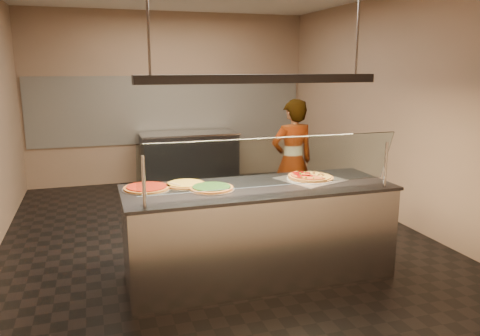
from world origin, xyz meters
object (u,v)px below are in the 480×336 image
object	(u,v)px
pizza_spinach	(211,188)
pizza_tomato	(147,188)
pizza_spatula	(181,184)
serving_counter	(259,231)
prep_table	(189,158)
half_pizza_pepperoni	(300,177)
pizza_cheese	(186,184)
half_pizza_sausage	(320,176)
heat_lamp_housing	(260,79)
worker	(292,161)
perforated_tray	(310,179)
sneeze_guard	(272,163)

from	to	relation	value
pizza_spinach	pizza_tomato	distance (m)	0.61
pizza_spinach	pizza_spatula	size ratio (longest dim) A/B	1.64
serving_counter	prep_table	size ratio (longest dim) A/B	1.55
serving_counter	half_pizza_pepperoni	bearing A→B (deg)	11.96
pizza_cheese	pizza_spatula	size ratio (longest dim) A/B	1.54
pizza_spatula	half_pizza_sausage	bearing A→B (deg)	-2.92
prep_table	heat_lamp_housing	distance (m)	4.17
pizza_spinach	heat_lamp_housing	world-z (taller)	heat_lamp_housing
pizza_spinach	worker	size ratio (longest dim) A/B	0.27
perforated_tray	pizza_spinach	size ratio (longest dim) A/B	1.60
pizza_spatula	sneeze_guard	bearing A→B (deg)	-35.53
serving_counter	pizza_cheese	world-z (taller)	pizza_cheese
half_pizza_pepperoni	pizza_spinach	xyz separation A→B (m)	(-0.96, -0.09, -0.02)
half_pizza_pepperoni	heat_lamp_housing	world-z (taller)	heat_lamp_housing
half_pizza_sausage	heat_lamp_housing	xyz separation A→B (m)	(-0.71, -0.10, 0.99)
heat_lamp_housing	perforated_tray	bearing A→B (deg)	9.71
worker	heat_lamp_housing	world-z (taller)	heat_lamp_housing
pizza_tomato	half_pizza_pepperoni	bearing A→B (deg)	-4.15
half_pizza_pepperoni	pizza_spatula	distance (m)	1.21
pizza_spinach	heat_lamp_housing	distance (m)	1.11
pizza_tomato	serving_counter	bearing A→B (deg)	-11.56
pizza_tomato	half_pizza_sausage	bearing A→B (deg)	-3.65
serving_counter	pizza_spatula	distance (m)	0.90
perforated_tray	pizza_spinach	xyz separation A→B (m)	(-1.07, -0.09, 0.01)
serving_counter	worker	bearing A→B (deg)	55.76
half_pizza_pepperoni	heat_lamp_housing	xyz separation A→B (m)	(-0.49, -0.10, 0.99)
half_pizza_pepperoni	pizza_cheese	world-z (taller)	half_pizza_pepperoni
pizza_cheese	worker	xyz separation A→B (m)	(1.68, 1.25, -0.12)
sneeze_guard	half_pizza_sausage	distance (m)	0.88
pizza_cheese	sneeze_guard	bearing A→B (deg)	-40.89
perforated_tray	heat_lamp_housing	distance (m)	1.18
pizza_tomato	worker	world-z (taller)	worker
serving_counter	half_pizza_sausage	bearing A→B (deg)	8.22
half_pizza_sausage	pizza_cheese	distance (m)	1.39
perforated_tray	pizza_tomato	world-z (taller)	pizza_tomato
half_pizza_pepperoni	worker	distance (m)	1.49
sneeze_guard	heat_lamp_housing	distance (m)	0.80
serving_counter	heat_lamp_housing	world-z (taller)	heat_lamp_housing
pizza_cheese	pizza_spatula	distance (m)	0.08
pizza_cheese	half_pizza_pepperoni	bearing A→B (deg)	-6.67
sneeze_guard	pizza_cheese	bearing A→B (deg)	139.11
serving_counter	pizza_tomato	bearing A→B (deg)	168.44
perforated_tray	pizza_spinach	bearing A→B (deg)	-175.32
pizza_spinach	pizza_tomato	xyz separation A→B (m)	(-0.58, 0.20, -0.00)
perforated_tray	half_pizza_pepperoni	world-z (taller)	half_pizza_pepperoni
serving_counter	pizza_spatula	world-z (taller)	pizza_spatula
pizza_cheese	worker	world-z (taller)	worker
serving_counter	pizza_cheese	bearing A→B (deg)	160.45
pizza_tomato	prep_table	distance (m)	3.88
perforated_tray	prep_table	xyz separation A→B (m)	(-0.49, 3.79, -0.47)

